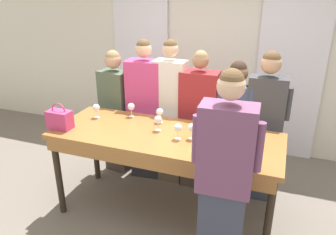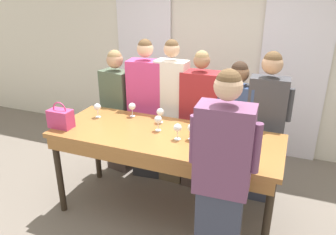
{
  "view_description": "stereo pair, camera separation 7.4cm",
  "coord_description": "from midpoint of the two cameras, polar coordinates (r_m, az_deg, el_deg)",
  "views": [
    {
      "loc": [
        1.08,
        -2.84,
        2.42
      ],
      "look_at": [
        0.0,
        0.09,
        1.14
      ],
      "focal_mm": 35.0,
      "sensor_mm": 36.0,
      "label": 1
    },
    {
      "loc": [
        1.15,
        -2.82,
        2.42
      ],
      "look_at": [
        0.0,
        0.09,
        1.14
      ],
      "focal_mm": 35.0,
      "sensor_mm": 36.0,
      "label": 2
    }
  ],
  "objects": [
    {
      "name": "ground_plane",
      "position": [
        3.89,
        0.06,
        -16.24
      ],
      "size": [
        18.0,
        18.0,
        0.0
      ],
      "primitive_type": "plane",
      "color": "#70665B"
    },
    {
      "name": "wall_back",
      "position": [
        5.05,
        8.5,
        10.38
      ],
      "size": [
        12.0,
        0.06,
        2.8
      ],
      "color": "silver",
      "rests_on": "ground_plane"
    },
    {
      "name": "curtain_panel_left",
      "position": [
        5.37,
        -3.75,
        10.66
      ],
      "size": [
        0.91,
        0.03,
        2.69
      ],
      "color": "white",
      "rests_on": "ground_plane"
    },
    {
      "name": "curtain_panel_right",
      "position": [
        4.88,
        21.46,
        7.99
      ],
      "size": [
        0.91,
        0.03,
        2.69
      ],
      "color": "white",
      "rests_on": "ground_plane"
    },
    {
      "name": "tasting_bar",
      "position": [
        3.38,
        -0.1,
        -4.62
      ],
      "size": [
        2.37,
        0.9,
        0.99
      ],
      "color": "#9E6633",
      "rests_on": "ground_plane"
    },
    {
      "name": "wine_bottle",
      "position": [
        2.78,
        15.58,
        -6.64
      ],
      "size": [
        0.08,
        0.08,
        0.33
      ],
      "color": "black",
      "rests_on": "tasting_bar"
    },
    {
      "name": "handbag",
      "position": [
        3.65,
        -17.64,
        -0.13
      ],
      "size": [
        0.25,
        0.15,
        0.29
      ],
      "color": "#C63870",
      "rests_on": "tasting_bar"
    },
    {
      "name": "wine_glass_front_left",
      "position": [
        3.6,
        -0.78,
        0.9
      ],
      "size": [
        0.08,
        0.08,
        0.16
      ],
      "color": "white",
      "rests_on": "tasting_bar"
    },
    {
      "name": "wine_glass_front_mid",
      "position": [
        3.21,
        2.34,
        -1.86
      ],
      "size": [
        0.08,
        0.08,
        0.16
      ],
      "color": "white",
      "rests_on": "tasting_bar"
    },
    {
      "name": "wine_glass_front_right",
      "position": [
        3.18,
        16.0,
        -3.01
      ],
      "size": [
        0.08,
        0.08,
        0.16
      ],
      "color": "white",
      "rests_on": "tasting_bar"
    },
    {
      "name": "wine_glass_center_left",
      "position": [
        3.4,
        -1.11,
        -0.42
      ],
      "size": [
        0.08,
        0.08,
        0.16
      ],
      "color": "white",
      "rests_on": "tasting_bar"
    },
    {
      "name": "wine_glass_center_mid",
      "position": [
        3.78,
        -5.72,
        1.9
      ],
      "size": [
        0.08,
        0.08,
        0.16
      ],
      "color": "white",
      "rests_on": "tasting_bar"
    },
    {
      "name": "wine_glass_center_right",
      "position": [
        3.82,
        -11.66,
        1.75
      ],
      "size": [
        0.08,
        0.08,
        0.16
      ],
      "color": "white",
      "rests_on": "tasting_bar"
    },
    {
      "name": "wine_glass_back_left",
      "position": [
        3.22,
        4.81,
        -1.88
      ],
      "size": [
        0.08,
        0.08,
        0.16
      ],
      "color": "white",
      "rests_on": "tasting_bar"
    },
    {
      "name": "pen",
      "position": [
        3.41,
        8.02,
        -2.67
      ],
      "size": [
        0.04,
        0.13,
        0.01
      ],
      "color": "black",
      "rests_on": "tasting_bar"
    },
    {
      "name": "guest_olive_jacket",
      "position": [
        4.37,
        -8.23,
        1.12
      ],
      "size": [
        0.5,
        0.31,
        1.67
      ],
      "color": "#473833",
      "rests_on": "ground_plane"
    },
    {
      "name": "guest_pink_top",
      "position": [
        4.17,
        -3.22,
        1.21
      ],
      "size": [
        0.55,
        0.3,
        1.83
      ],
      "color": "#28282D",
      "rests_on": "ground_plane"
    },
    {
      "name": "guest_cream_sweater",
      "position": [
        4.04,
        1.13,
        0.92
      ],
      "size": [
        0.5,
        0.23,
        1.84
      ],
      "color": "brown",
      "rests_on": "ground_plane"
    },
    {
      "name": "guest_striped_shirt",
      "position": [
        3.96,
        6.02,
        -0.8
      ],
      "size": [
        0.55,
        0.27,
        1.74
      ],
      "color": "#473833",
      "rests_on": "ground_plane"
    },
    {
      "name": "guest_navy_coat",
      "position": [
        3.89,
        12.09,
        -1.86
      ],
      "size": [
        0.5,
        0.23,
        1.65
      ],
      "color": "brown",
      "rests_on": "ground_plane"
    },
    {
      "name": "guest_beige_cap",
      "position": [
        3.83,
        17.02,
        -1.56
      ],
      "size": [
        0.52,
        0.23,
        1.78
      ],
      "color": "#383D51",
      "rests_on": "ground_plane"
    },
    {
      "name": "host_pouring",
      "position": [
        2.67,
        10.07,
        -11.16
      ],
      "size": [
        0.54,
        0.26,
        1.88
      ],
      "color": "#383D51",
      "rests_on": "ground_plane"
    }
  ]
}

